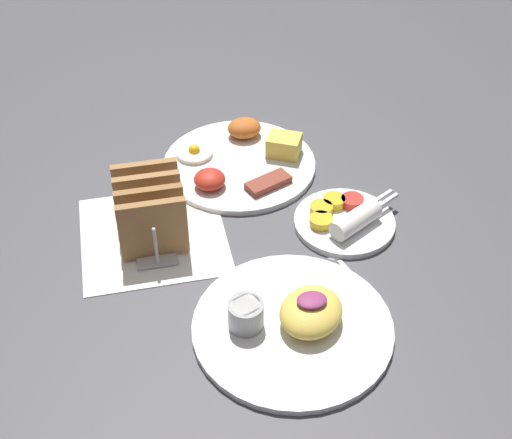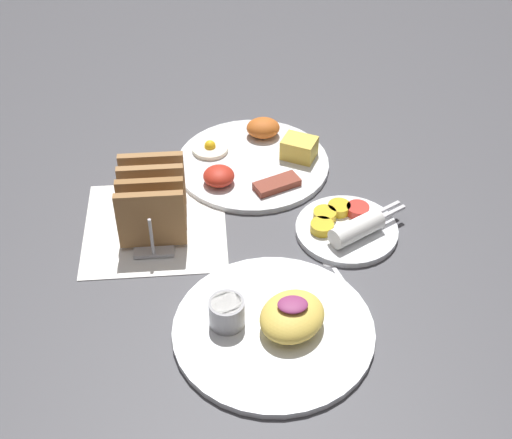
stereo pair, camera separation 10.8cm
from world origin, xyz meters
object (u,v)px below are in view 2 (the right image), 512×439
(plate_breakfast, at_px, (254,160))
(toast_rack, at_px, (152,202))
(plate_foreground, at_px, (274,324))
(plate_condiments, at_px, (347,227))

(plate_breakfast, height_order, toast_rack, toast_rack)
(plate_foreground, xyz_separation_m, toast_rack, (-0.16, 0.23, 0.04))
(plate_condiments, bearing_deg, plate_breakfast, 124.59)
(plate_condiments, xyz_separation_m, toast_rack, (-0.30, 0.04, 0.04))
(plate_foreground, relative_size, toast_rack, 1.83)
(plate_foreground, bearing_deg, plate_condiments, 55.10)
(plate_condiments, bearing_deg, plate_foreground, -124.90)
(plate_condiments, height_order, plate_foreground, plate_foreground)
(plate_foreground, bearing_deg, plate_breakfast, 89.48)
(plate_condiments, height_order, toast_rack, toast_rack)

